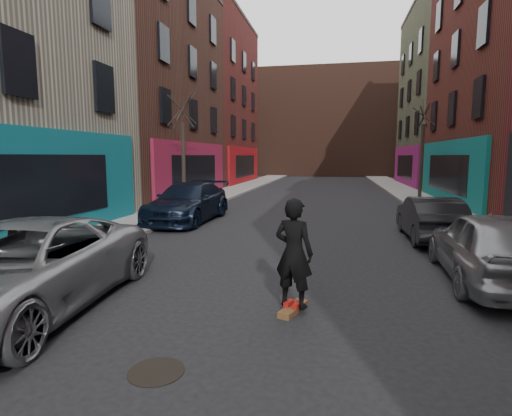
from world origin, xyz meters
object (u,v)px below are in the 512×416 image
at_px(parked_left_far, 21,268).
at_px(parked_right_end, 430,218).
at_px(parked_left_end, 188,202).
at_px(manhole, 156,371).
at_px(tree_right_far, 422,141).
at_px(skateboarder, 294,253).
at_px(parked_right_far, 491,247).
at_px(tree_left_far, 183,141).
at_px(skateboard, 293,309).

distance_m(parked_left_far, parked_right_end, 11.23).
height_order(parked_left_end, manhole, parked_left_end).
xyz_separation_m(tree_right_far, skateboarder, (-5.57, -18.41, -2.50)).
xyz_separation_m(parked_right_far, manhole, (-5.34, -4.63, -0.77)).
xyz_separation_m(tree_left_far, tree_right_far, (12.40, 6.00, 0.15)).
bearing_deg(manhole, parked_left_end, 108.91).
relative_size(parked_left_end, parked_right_far, 1.18).
distance_m(tree_left_far, parked_left_far, 13.77).
height_order(tree_left_far, tree_right_far, tree_right_far).
relative_size(parked_right_end, skateboarder, 2.24).
bearing_deg(tree_right_far, parked_left_end, -138.17).
bearing_deg(manhole, parked_left_far, 156.31).
height_order(tree_left_far, parked_left_end, tree_left_far).
xyz_separation_m(tree_left_far, manhole, (5.37, -14.67, -3.37)).
bearing_deg(skateboarder, tree_left_far, -42.75).
distance_m(skateboard, skateboarder, 0.98).
relative_size(skateboard, skateboarder, 0.43).
bearing_deg(parked_left_far, tree_right_far, 57.18).
bearing_deg(parked_left_end, skateboarder, -57.44).
distance_m(parked_left_end, manhole, 11.66).
distance_m(tree_left_far, manhole, 15.98).
bearing_deg(skateboard, parked_left_far, -150.15).
distance_m(tree_left_far, parked_left_end, 4.77).
xyz_separation_m(tree_left_far, skateboard, (6.83, -12.41, -3.33)).
distance_m(tree_right_far, parked_right_end, 12.12).
distance_m(tree_right_far, skateboard, 19.55).
bearing_deg(parked_left_far, parked_left_end, 88.93).
relative_size(tree_left_far, parked_left_far, 1.16).
bearing_deg(parked_right_end, tree_left_far, -28.64).
height_order(parked_right_end, skateboarder, skateboarder).
distance_m(tree_right_far, parked_left_end, 14.75).
distance_m(parked_right_far, parked_right_end, 4.43).
relative_size(parked_right_far, skateboarder, 2.45).
xyz_separation_m(parked_left_far, manhole, (3.07, -1.35, -0.77)).
bearing_deg(skateboarder, skateboard, -0.00).
relative_size(parked_left_far, manhole, 7.98).
bearing_deg(parked_right_far, tree_left_far, -40.24).
height_order(parked_left_far, parked_right_far, parked_right_far).
height_order(parked_left_far, parked_left_end, parked_left_end).
bearing_deg(tree_right_far, skateboarder, -106.83).
bearing_deg(parked_left_far, parked_right_far, 16.08).
height_order(tree_right_far, parked_left_end, tree_right_far).
xyz_separation_m(tree_right_far, parked_right_end, (-1.93, -11.63, -2.84)).
distance_m(skateboarder, manhole, 2.88).
height_order(skateboard, manhole, skateboard).
xyz_separation_m(parked_left_end, parked_right_end, (8.87, -1.96, -0.09)).
xyz_separation_m(tree_right_far, parked_left_end, (-10.80, -9.67, -2.74)).
bearing_deg(skateboard, parked_right_end, 80.21).
bearing_deg(skateboarder, manhole, 75.54).
bearing_deg(tree_right_far, manhole, -108.78).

